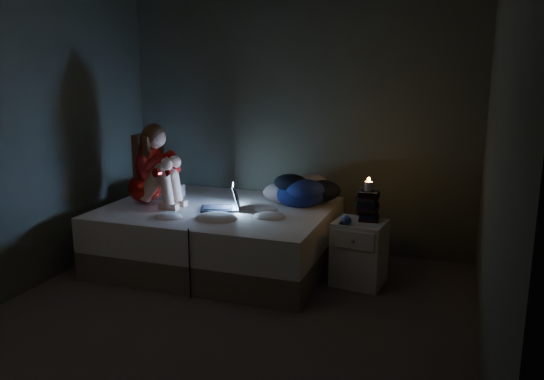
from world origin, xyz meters
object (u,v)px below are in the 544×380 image
at_px(laptop, 220,196).
at_px(nightstand, 359,253).
at_px(woman, 144,164).
at_px(candle, 369,184).
at_px(bed, 218,236).
at_px(phone, 346,223).

relative_size(laptop, nightstand, 0.63).
distance_m(woman, candle, 2.10).
xyz_separation_m(woman, laptop, (0.75, 0.06, -0.27)).
xyz_separation_m(bed, nightstand, (1.35, -0.02, -0.00)).
bearing_deg(bed, phone, -5.51).
xyz_separation_m(nightstand, phone, (-0.11, -0.10, 0.29)).
distance_m(candle, phone, 0.38).
bearing_deg(nightstand, woman, -169.83).
xyz_separation_m(bed, phone, (1.25, -0.12, 0.29)).
height_order(bed, phone, phone).
relative_size(bed, phone, 14.83).
height_order(nightstand, candle, candle).
distance_m(bed, laptop, 0.42).
bearing_deg(bed, candle, 2.42).
bearing_deg(candle, woman, -174.57).
distance_m(woman, laptop, 0.79).
distance_m(nightstand, candle, 0.60).
xyz_separation_m(woman, candle, (2.08, 0.20, -0.09)).
distance_m(bed, nightstand, 1.35).
xyz_separation_m(woman, phone, (1.93, 0.02, -0.39)).
xyz_separation_m(laptop, phone, (1.19, -0.04, -0.12)).
bearing_deg(phone, candle, 43.86).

